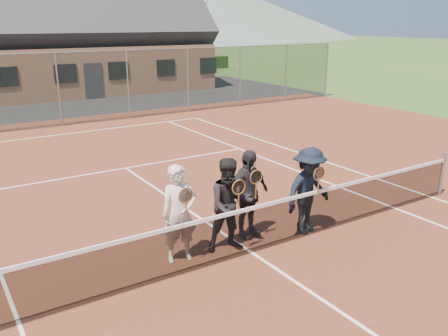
% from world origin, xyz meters
% --- Properties ---
extents(ground, '(220.00, 220.00, 0.00)m').
position_xyz_m(ground, '(0.00, 20.00, 0.00)').
color(ground, '#2E4D1B').
rests_on(ground, ground).
extents(court_surface, '(30.00, 30.00, 0.02)m').
position_xyz_m(court_surface, '(0.00, 0.00, 0.01)').
color(court_surface, '#562819').
rests_on(court_surface, ground).
extents(hill_east, '(90.00, 90.00, 14.00)m').
position_xyz_m(hill_east, '(55.00, 95.00, 7.00)').
color(hill_east, '#506055').
rests_on(hill_east, ground).
extents(court_markings, '(11.03, 23.83, 0.01)m').
position_xyz_m(court_markings, '(0.00, 0.00, 0.02)').
color(court_markings, white).
rests_on(court_markings, court_surface).
extents(tennis_net, '(11.68, 0.08, 1.10)m').
position_xyz_m(tennis_net, '(0.00, 0.00, 0.54)').
color(tennis_net, slate).
rests_on(tennis_net, ground).
extents(perimeter_fence, '(30.07, 0.07, 3.02)m').
position_xyz_m(perimeter_fence, '(0.00, 13.50, 1.52)').
color(perimeter_fence, slate).
rests_on(perimeter_fence, ground).
extents(clubhouse, '(15.60, 8.20, 7.70)m').
position_xyz_m(clubhouse, '(4.00, 24.00, 3.99)').
color(clubhouse, '#9E6B4C').
rests_on(clubhouse, ground).
extents(tree_d, '(3.20, 3.20, 7.77)m').
position_xyz_m(tree_d, '(12.00, 33.00, 5.79)').
color(tree_d, '#392314').
rests_on(tree_d, ground).
extents(tree_e, '(3.20, 3.20, 7.77)m').
position_xyz_m(tree_e, '(18.00, 33.00, 5.79)').
color(tree_e, '#3A2315').
rests_on(tree_e, ground).
extents(player_a, '(0.72, 0.55, 1.80)m').
position_xyz_m(player_a, '(-1.24, 0.51, 0.92)').
color(player_a, beige).
rests_on(player_a, court_surface).
extents(player_b, '(1.02, 0.88, 1.80)m').
position_xyz_m(player_b, '(-0.25, 0.37, 0.92)').
color(player_b, black).
rests_on(player_b, court_surface).
extents(player_c, '(1.10, 0.56, 1.80)m').
position_xyz_m(player_c, '(0.36, 0.68, 0.92)').
color(player_c, black).
rests_on(player_c, court_surface).
extents(player_d, '(1.24, 0.81, 1.80)m').
position_xyz_m(player_d, '(1.51, 0.17, 0.92)').
color(player_d, black).
rests_on(player_d, court_surface).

